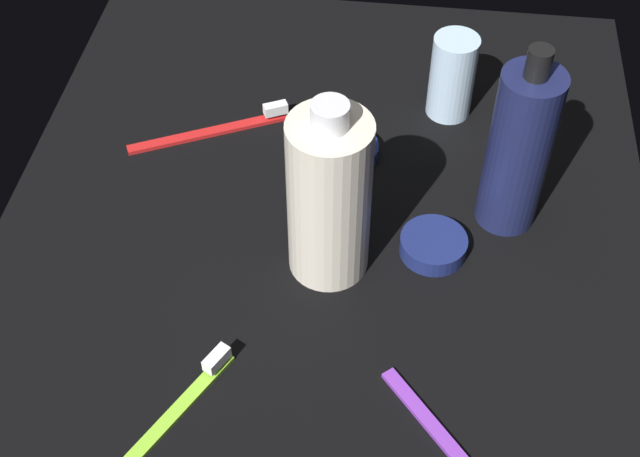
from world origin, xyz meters
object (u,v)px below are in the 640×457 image
(deodorant_stick, at_px, (452,76))
(cream_tin_right, at_px, (347,150))
(toothbrush_lime, at_px, (167,419))
(cream_tin_left, at_px, (433,245))
(toothbrush_red, at_px, (220,127))
(lotion_bottle, at_px, (519,149))
(bodywash_bottle, at_px, (329,197))

(deodorant_stick, xyz_separation_m, cream_tin_right, (0.09, -0.10, -0.04))
(toothbrush_lime, height_order, cream_tin_left, toothbrush_lime)
(toothbrush_lime, bearing_deg, toothbrush_red, -175.51)
(cream_tin_right, bearing_deg, toothbrush_red, -98.59)
(toothbrush_lime, bearing_deg, cream_tin_right, 161.24)
(deodorant_stick, bearing_deg, cream_tin_left, -2.50)
(toothbrush_lime, xyz_separation_m, cream_tin_right, (-0.33, 0.11, 0.00))
(lotion_bottle, bearing_deg, cream_tin_left, -50.52)
(lotion_bottle, relative_size, cream_tin_left, 3.13)
(toothbrush_red, relative_size, cream_tin_right, 2.49)
(lotion_bottle, relative_size, toothbrush_red, 1.20)
(lotion_bottle, xyz_separation_m, toothbrush_red, (-0.09, -0.31, -0.08))
(lotion_bottle, height_order, bodywash_bottle, lotion_bottle)
(cream_tin_left, bearing_deg, bodywash_bottle, -75.97)
(bodywash_bottle, bearing_deg, deodorant_stick, 155.41)
(bodywash_bottle, xyz_separation_m, cream_tin_right, (-0.15, 0.00, -0.08))
(toothbrush_red, bearing_deg, bodywash_bottle, 39.50)
(toothbrush_red, relative_size, cream_tin_left, 2.60)
(deodorant_stick, distance_m, cream_tin_right, 0.14)
(deodorant_stick, relative_size, toothbrush_lime, 0.59)
(deodorant_stick, distance_m, cream_tin_left, 0.21)
(deodorant_stick, bearing_deg, toothbrush_red, -75.06)
(bodywash_bottle, bearing_deg, toothbrush_lime, -30.71)
(deodorant_stick, height_order, cream_tin_right, deodorant_stick)
(toothbrush_red, height_order, cream_tin_left, toothbrush_red)
(lotion_bottle, xyz_separation_m, bodywash_bottle, (0.08, -0.17, -0.00))
(bodywash_bottle, height_order, toothbrush_lime, bodywash_bottle)
(deodorant_stick, height_order, toothbrush_lime, deodorant_stick)
(cream_tin_right, bearing_deg, deodorant_stick, 129.72)
(lotion_bottle, relative_size, bodywash_bottle, 1.04)
(cream_tin_right, bearing_deg, toothbrush_lime, -18.76)
(lotion_bottle, relative_size, deodorant_stick, 2.09)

